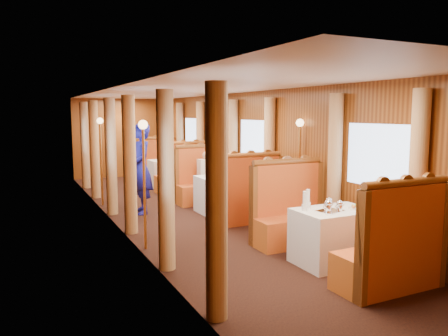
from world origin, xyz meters
TOP-DOWN VIEW (x-y plane):
  - floor at (0.00, 0.00)m, footprint 3.00×12.00m
  - ceiling at (0.00, 0.00)m, footprint 3.00×12.00m
  - wall_far at (0.00, 6.00)m, footprint 3.00×0.01m
  - wall_left at (-1.50, 0.00)m, footprint 0.01×12.00m
  - wall_right at (1.50, 0.00)m, footprint 0.01×12.00m
  - doorway_far at (0.00, 5.97)m, footprint 0.80×0.04m
  - table_near at (0.75, -3.50)m, footprint 1.05×0.72m
  - banquette_near_fwd at (0.75, -4.51)m, footprint 1.30×0.55m
  - banquette_near_aft at (0.75, -2.49)m, footprint 1.30×0.55m
  - table_mid at (0.75, 0.00)m, footprint 1.05×0.72m
  - banquette_mid_fwd at (0.75, -1.01)m, footprint 1.30×0.55m
  - banquette_mid_aft at (0.75, 1.01)m, footprint 1.30×0.55m
  - table_far at (0.75, 3.50)m, footprint 1.05×0.72m
  - banquette_far_fwd at (0.75, 2.49)m, footprint 1.30×0.55m
  - banquette_far_aft at (0.75, 4.51)m, footprint 1.30×0.55m
  - tea_tray at (0.61, -3.57)m, footprint 0.40×0.35m
  - teapot_left at (0.55, -3.60)m, footprint 0.17×0.14m
  - teapot_right at (0.72, -3.63)m, footprint 0.15×0.11m
  - teapot_back at (0.69, -3.45)m, footprint 0.16×0.12m
  - fruit_plate at (1.05, -3.60)m, footprint 0.24×0.24m
  - cup_inboard at (0.34, -3.37)m, footprint 0.08×0.08m
  - cup_outboard at (0.47, -3.27)m, footprint 0.08×0.08m
  - rose_vase_mid at (0.73, -0.02)m, footprint 0.06×0.06m
  - rose_vase_far at (0.76, 3.51)m, footprint 0.06×0.06m
  - window_left_near at (-1.49, -3.50)m, footprint 0.01×1.20m
  - curtain_left_near_a at (-1.38, -4.28)m, footprint 0.22×0.22m
  - curtain_left_near_b at (-1.38, -2.72)m, footprint 0.22×0.22m
  - window_right_near at (1.49, -3.50)m, footprint 0.01×1.20m
  - curtain_right_near_a at (1.38, -4.28)m, footprint 0.22×0.22m
  - curtain_right_near_b at (1.38, -2.72)m, footprint 0.22×0.22m
  - window_left_mid at (-1.49, 0.00)m, footprint 0.01×1.20m
  - curtain_left_mid_a at (-1.38, -0.78)m, footprint 0.22×0.22m
  - curtain_left_mid_b at (-1.38, 0.78)m, footprint 0.22×0.22m
  - window_right_mid at (1.49, 0.00)m, footprint 0.01×1.20m
  - curtain_right_mid_a at (1.38, -0.78)m, footprint 0.22×0.22m
  - curtain_right_mid_b at (1.38, 0.78)m, footprint 0.22×0.22m
  - window_left_far at (-1.49, 3.50)m, footprint 0.01×1.20m
  - curtain_left_far_a at (-1.38, 2.72)m, footprint 0.22×0.22m
  - curtain_left_far_b at (-1.38, 4.28)m, footprint 0.22×0.22m
  - window_right_far at (1.49, 3.50)m, footprint 0.01×1.20m
  - curtain_right_far_a at (1.38, 2.72)m, footprint 0.22×0.22m
  - curtain_right_far_b at (1.38, 4.28)m, footprint 0.22×0.22m
  - sconce_left_fore at (-1.40, -1.75)m, footprint 0.14×0.14m
  - sconce_right_fore at (1.40, -1.75)m, footprint 0.14×0.14m
  - sconce_left_aft at (-1.40, 1.75)m, footprint 0.14×0.14m
  - sconce_right_aft at (1.40, 1.75)m, footprint 0.14×0.14m
  - steward at (-0.82, 0.60)m, footprint 0.47×0.69m
  - passenger at (0.75, 0.80)m, footprint 0.40×0.44m

SIDE VIEW (x-z plane):
  - floor at x=0.00m, z-range -0.01..0.01m
  - table_near at x=0.75m, z-range 0.00..0.75m
  - table_mid at x=0.75m, z-range 0.00..0.75m
  - table_far at x=0.75m, z-range 0.00..0.75m
  - banquette_near_fwd at x=0.75m, z-range -0.25..1.09m
  - banquette_near_aft at x=0.75m, z-range -0.25..1.09m
  - banquette_mid_fwd at x=0.75m, z-range -0.25..1.09m
  - banquette_mid_aft at x=0.75m, z-range -0.25..1.09m
  - banquette_far_fwd at x=0.75m, z-range -0.25..1.09m
  - banquette_far_aft at x=0.75m, z-range -0.25..1.09m
  - passenger at x=0.75m, z-range 0.36..1.12m
  - tea_tray at x=0.61m, z-range 0.75..0.76m
  - fruit_plate at x=1.05m, z-range 0.74..0.80m
  - teapot_right at x=0.72m, z-range 0.75..0.86m
  - teapot_back at x=0.69m, z-range 0.75..0.87m
  - teapot_left at x=0.55m, z-range 0.75..0.88m
  - cup_inboard at x=0.34m, z-range 0.72..0.99m
  - cup_outboard at x=0.47m, z-range 0.72..0.99m
  - steward at x=-0.82m, z-range 0.00..1.85m
  - rose_vase_mid at x=0.73m, z-range 0.75..1.11m
  - rose_vase_far at x=0.76m, z-range 0.75..1.11m
  - doorway_far at x=0.00m, z-range 0.00..2.00m
  - curtain_left_near_a at x=-1.38m, z-range 0.00..2.35m
  - curtain_left_near_b at x=-1.38m, z-range 0.00..2.35m
  - curtain_right_near_a at x=1.38m, z-range 0.00..2.35m
  - curtain_right_near_b at x=1.38m, z-range 0.00..2.35m
  - curtain_left_mid_a at x=-1.38m, z-range 0.00..2.35m
  - curtain_left_mid_b at x=-1.38m, z-range 0.00..2.35m
  - curtain_right_mid_a at x=1.38m, z-range 0.00..2.35m
  - curtain_right_mid_b at x=1.38m, z-range 0.00..2.35m
  - curtain_left_far_a at x=-1.38m, z-range 0.00..2.35m
  - curtain_left_far_b at x=-1.38m, z-range 0.00..2.35m
  - curtain_right_far_a at x=1.38m, z-range 0.00..2.35m
  - curtain_right_far_b at x=1.38m, z-range 0.00..2.35m
  - wall_far at x=0.00m, z-range 0.00..2.50m
  - wall_left at x=-1.50m, z-range 0.00..2.50m
  - wall_right at x=1.50m, z-range 0.00..2.50m
  - sconce_left_fore at x=-1.40m, z-range 0.41..2.36m
  - sconce_right_fore at x=1.40m, z-range 0.41..2.36m
  - sconce_left_aft at x=-1.40m, z-range 0.41..2.36m
  - sconce_right_aft at x=1.40m, z-range 0.41..2.36m
  - window_left_near at x=-1.49m, z-range 1.00..1.90m
  - window_right_near at x=1.49m, z-range 1.00..1.90m
  - window_left_mid at x=-1.49m, z-range 1.00..1.90m
  - window_right_mid at x=1.49m, z-range 1.00..1.90m
  - window_left_far at x=-1.49m, z-range 1.00..1.90m
  - window_right_far at x=1.49m, z-range 1.00..1.90m
  - ceiling at x=0.00m, z-range 2.49..2.51m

